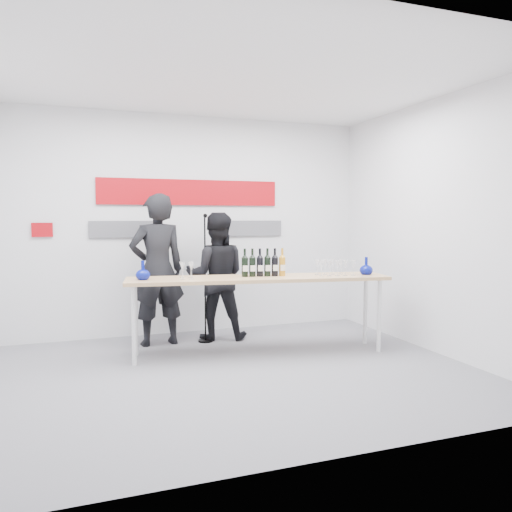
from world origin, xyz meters
The scene contains 12 objects.
ground centered at (0.00, 0.00, 0.00)m, with size 5.00×5.00×0.00m, color slate.
back_wall centered at (0.00, 2.00, 1.50)m, with size 5.00×0.04×3.00m, color silver.
signage centered at (-0.06, 1.97, 1.81)m, with size 3.38×0.02×0.79m.
tasting_table centered at (0.50, 0.59, 0.84)m, with size 3.10×1.06×0.91m.
wine_bottles centered at (0.57, 0.62, 1.08)m, with size 0.53×0.15×0.33m.
decanter_left centered at (-0.81, 0.77, 1.02)m, with size 0.16×0.16×0.21m, color navy, non-canonical shape.
decanter_right centered at (1.80, 0.37, 1.02)m, with size 0.16×0.16×0.21m, color navy, non-canonical shape.
glasses_left centered at (-0.33, 0.72, 1.01)m, with size 0.19×0.24×0.18m.
glasses_right centered at (1.40, 0.45, 1.01)m, with size 0.46×0.28×0.18m.
presenter_left centered at (-0.55, 1.43, 0.95)m, with size 0.69×0.46×1.90m, color black.
presenter_right centered at (0.23, 1.49, 0.84)m, with size 0.81×0.63×1.67m, color black.
mic_stand centered at (0.05, 1.36, 0.50)m, with size 0.19×0.19×1.65m.
Camera 1 is at (-1.49, -4.84, 1.60)m, focal length 35.00 mm.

